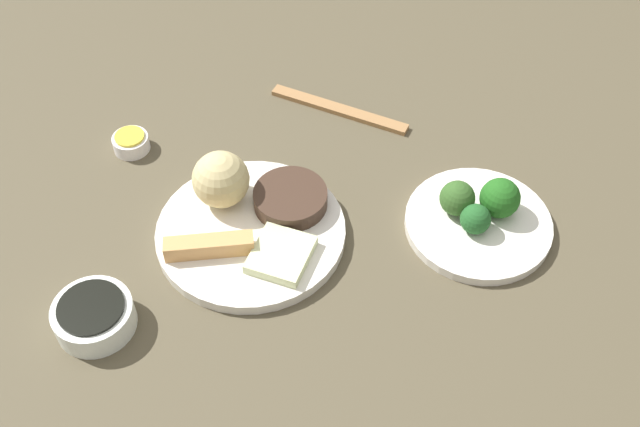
{
  "coord_description": "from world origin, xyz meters",
  "views": [
    {
      "loc": [
        -0.66,
        -0.01,
        0.82
      ],
      "look_at": [
        -0.01,
        -0.09,
        0.06
      ],
      "focal_mm": 43.0,
      "sensor_mm": 36.0,
      "label": 1
    }
  ],
  "objects_px": {
    "main_plate": "(252,231)",
    "sauce_ramekin_hot_mustard": "(131,143)",
    "chopsticks_pair": "(339,109)",
    "soy_sauce_bowl": "(94,317)",
    "broccoli_plate": "(478,224)"
  },
  "relations": [
    {
      "from": "chopsticks_pair",
      "to": "broccoli_plate",
      "type": "bearing_deg",
      "value": -149.04
    },
    {
      "from": "main_plate",
      "to": "sauce_ramekin_hot_mustard",
      "type": "relative_size",
      "value": 4.76
    },
    {
      "from": "main_plate",
      "to": "soy_sauce_bowl",
      "type": "distance_m",
      "value": 0.23
    },
    {
      "from": "sauce_ramekin_hot_mustard",
      "to": "chopsticks_pair",
      "type": "distance_m",
      "value": 0.32
    },
    {
      "from": "broccoli_plate",
      "to": "chopsticks_pair",
      "type": "xyz_separation_m",
      "value": [
        0.26,
        0.15,
        -0.0
      ]
    },
    {
      "from": "soy_sauce_bowl",
      "to": "chopsticks_pair",
      "type": "height_order",
      "value": "soy_sauce_bowl"
    },
    {
      "from": "main_plate",
      "to": "soy_sauce_bowl",
      "type": "xyz_separation_m",
      "value": [
        -0.12,
        0.2,
        0.01
      ]
    },
    {
      "from": "broccoli_plate",
      "to": "sauce_ramekin_hot_mustard",
      "type": "relative_size",
      "value": 3.72
    },
    {
      "from": "broccoli_plate",
      "to": "sauce_ramekin_hot_mustard",
      "type": "bearing_deg",
      "value": 65.74
    },
    {
      "from": "sauce_ramekin_hot_mustard",
      "to": "chopsticks_pair",
      "type": "relative_size",
      "value": 0.24
    },
    {
      "from": "broccoli_plate",
      "to": "chopsticks_pair",
      "type": "height_order",
      "value": "broccoli_plate"
    },
    {
      "from": "main_plate",
      "to": "sauce_ramekin_hot_mustard",
      "type": "distance_m",
      "value": 0.25
    },
    {
      "from": "broccoli_plate",
      "to": "soy_sauce_bowl",
      "type": "height_order",
      "value": "soy_sauce_bowl"
    },
    {
      "from": "broccoli_plate",
      "to": "sauce_ramekin_hot_mustard",
      "type": "distance_m",
      "value": 0.52
    },
    {
      "from": "main_plate",
      "to": "soy_sauce_bowl",
      "type": "height_order",
      "value": "soy_sauce_bowl"
    }
  ]
}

